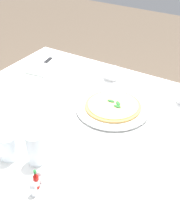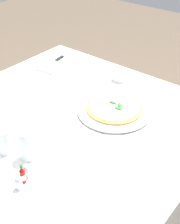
% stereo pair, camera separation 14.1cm
% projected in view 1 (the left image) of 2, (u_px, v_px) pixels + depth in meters
% --- Properties ---
extents(ground_plane, '(8.00, 8.00, 0.00)m').
position_uv_depth(ground_plane, '(72.00, 220.00, 1.80)').
color(ground_plane, brown).
extents(dining_table, '(1.21, 1.21, 0.72)m').
position_uv_depth(dining_table, '(67.00, 142.00, 1.45)').
color(dining_table, white).
rests_on(dining_table, ground_plane).
extents(pizza_plate, '(0.35, 0.35, 0.02)m').
position_uv_depth(pizza_plate, '(113.00, 108.00, 1.45)').
color(pizza_plate, white).
rests_on(pizza_plate, dining_table).
extents(pizza, '(0.27, 0.27, 0.02)m').
position_uv_depth(pizza, '(113.00, 106.00, 1.44)').
color(pizza, tan).
rests_on(pizza, pizza_plate).
extents(coffee_cup_center_back, '(0.13, 0.13, 0.07)m').
position_uv_depth(coffee_cup_center_back, '(112.00, 74.00, 1.68)').
color(coffee_cup_center_back, white).
rests_on(coffee_cup_center_back, dining_table).
extents(water_glass_far_right, '(0.07, 0.07, 0.13)m').
position_uv_depth(water_glass_far_right, '(36.00, 150.00, 1.14)').
color(water_glass_far_right, white).
rests_on(water_glass_far_right, dining_table).
extents(water_glass_left_edge, '(0.07, 0.07, 0.10)m').
position_uv_depth(water_glass_left_edge, '(8.00, 148.00, 1.17)').
color(water_glass_left_edge, white).
rests_on(water_glass_left_edge, dining_table).
extents(napkin_folded, '(0.24, 0.16, 0.02)m').
position_uv_depth(napkin_folded, '(44.00, 66.00, 1.81)').
color(napkin_folded, white).
rests_on(napkin_folded, dining_table).
extents(dinner_knife, '(0.20, 0.05, 0.01)m').
position_uv_depth(dinner_knife, '(44.00, 64.00, 1.80)').
color(dinner_knife, silver).
rests_on(dinner_knife, napkin_folded).
extents(hot_sauce_bottle, '(0.02, 0.02, 0.08)m').
position_uv_depth(hot_sauce_bottle, '(36.00, 181.00, 1.05)').
color(hot_sauce_bottle, '#B7140F').
rests_on(hot_sauce_bottle, dining_table).
extents(salt_shaker, '(0.03, 0.03, 0.06)m').
position_uv_depth(salt_shaker, '(33.00, 189.00, 1.03)').
color(salt_shaker, white).
rests_on(salt_shaker, dining_table).
extents(pepper_shaker, '(0.03, 0.03, 0.06)m').
position_uv_depth(pepper_shaker, '(39.00, 176.00, 1.08)').
color(pepper_shaker, white).
rests_on(pepper_shaker, dining_table).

